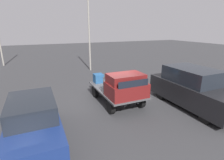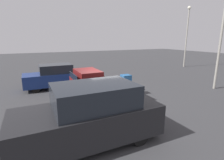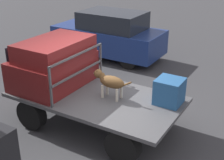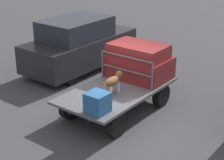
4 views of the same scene
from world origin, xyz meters
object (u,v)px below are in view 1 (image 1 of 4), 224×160
at_px(parked_sedan, 34,123).
at_px(flatbed_truck, 116,92).
at_px(dog, 112,81).
at_px(cargo_crate, 98,78).
at_px(parked_pickup_far, 193,88).
at_px(light_pole_near, 89,23).

bearing_deg(parked_sedan, flatbed_truck, 115.53).
xyz_separation_m(dog, cargo_crate, (-1.24, -0.42, -0.11)).
relative_size(parked_pickup_far, light_pole_near, 0.63).
bearing_deg(dog, parked_sedan, -67.10).
relative_size(flatbed_truck, light_pole_near, 0.50).
relative_size(cargo_crate, parked_pickup_far, 0.11).
relative_size(dog, parked_sedan, 0.24).
xyz_separation_m(cargo_crate, parked_sedan, (3.85, -3.82, -0.20)).
xyz_separation_m(parked_sedan, light_pole_near, (-10.43, 5.31, 3.70)).
relative_size(dog, cargo_crate, 1.77).
distance_m(flatbed_truck, parked_sedan, 4.91).
height_order(flatbed_truck, parked_pickup_far, parked_pickup_far).
height_order(cargo_crate, light_pole_near, light_pole_near).
xyz_separation_m(flatbed_truck, dog, (-0.31, -0.09, 0.59)).
bearing_deg(light_pole_near, dog, -7.77).
bearing_deg(flatbed_truck, light_pole_near, 173.17).
bearing_deg(parked_sedan, parked_pickup_far, 88.45).
relative_size(flatbed_truck, parked_pickup_far, 0.79).
bearing_deg(light_pole_near, cargo_crate, -12.74).
bearing_deg(dog, flatbed_truck, 7.86).
distance_m(dog, parked_sedan, 4.99).
relative_size(cargo_crate, parked_sedan, 0.14).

